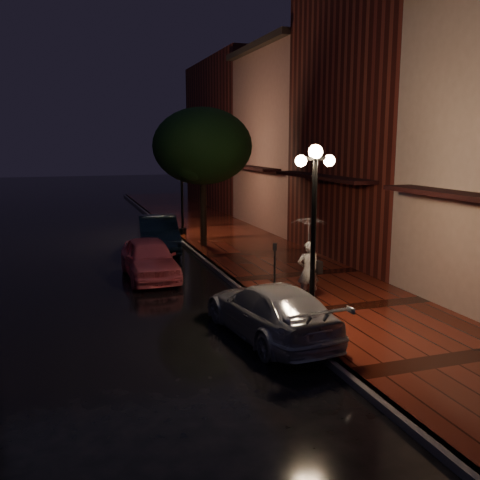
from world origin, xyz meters
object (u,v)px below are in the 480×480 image
object	(u,v)px
streetlamp_far	(182,183)
parking_meter	(275,260)
pink_car	(149,258)
navy_car	(158,234)
streetlamp_near	(314,227)
street_tree	(203,149)
silver_car	(270,311)
woman_with_umbrella	(309,246)

from	to	relation	value
streetlamp_far	parking_meter	distance (m)	10.25
pink_car	navy_car	distance (m)	4.64
parking_meter	streetlamp_near	bearing A→B (deg)	-76.75
streetlamp_near	streetlamp_far	xyz separation A→B (m)	(0.00, 14.00, 0.00)
street_tree	parking_meter	xyz separation A→B (m)	(0.39, -7.09, -3.28)
pink_car	silver_car	distance (m)	6.67
streetlamp_far	pink_car	xyz separation A→B (m)	(-2.75, -7.35, -1.92)
street_tree	pink_car	size ratio (longest dim) A/B	1.45
streetlamp_near	navy_car	bearing A→B (deg)	98.52
navy_car	silver_car	xyz separation A→B (m)	(0.72, -10.94, -0.09)
navy_car	streetlamp_far	bearing A→B (deg)	65.50
parking_meter	woman_with_umbrella	bearing A→B (deg)	-56.96
silver_car	street_tree	bearing A→B (deg)	-102.69
navy_car	parking_meter	size ratio (longest dim) A/B	3.31
streetlamp_far	street_tree	size ratio (longest dim) A/B	0.74
street_tree	silver_car	distance (m)	11.41
parking_meter	streetlamp_far	bearing A→B (deg)	116.39
streetlamp_near	street_tree	distance (m)	11.12
silver_car	parking_meter	distance (m)	4.02
woman_with_umbrella	parking_meter	xyz separation A→B (m)	(-0.31, 1.71, -0.74)
streetlamp_near	street_tree	size ratio (longest dim) A/B	0.74
streetlamp_near	navy_car	distance (m)	11.44
silver_car	woman_with_umbrella	distance (m)	2.94
streetlamp_far	parking_meter	size ratio (longest dim) A/B	3.21
silver_car	woman_with_umbrella	world-z (taller)	woman_with_umbrella
streetlamp_near	silver_car	xyz separation A→B (m)	(-0.95, 0.23, -1.96)
streetlamp_far	woman_with_umbrella	world-z (taller)	streetlamp_far
streetlamp_near	woman_with_umbrella	world-z (taller)	streetlamp_near
navy_car	silver_car	bearing A→B (deg)	-80.19
silver_car	streetlamp_far	bearing A→B (deg)	-100.23
streetlamp_near	navy_car	size ratio (longest dim) A/B	0.97
woman_with_umbrella	parking_meter	bearing A→B (deg)	-70.34
street_tree	silver_car	world-z (taller)	street_tree
pink_car	parking_meter	size ratio (longest dim) A/B	2.97
street_tree	parking_meter	distance (m)	7.82
streetlamp_far	silver_car	xyz separation A→B (m)	(-0.95, -13.77, -1.96)
navy_car	streetlamp_near	bearing A→B (deg)	-75.45
pink_car	woman_with_umbrella	distance (m)	5.89
streetlamp_far	silver_car	distance (m)	13.94
streetlamp_near	streetlamp_far	bearing A→B (deg)	90.00
woman_with_umbrella	silver_car	bearing A→B (deg)	55.13
street_tree	silver_car	xyz separation A→B (m)	(-1.21, -10.76, -3.60)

